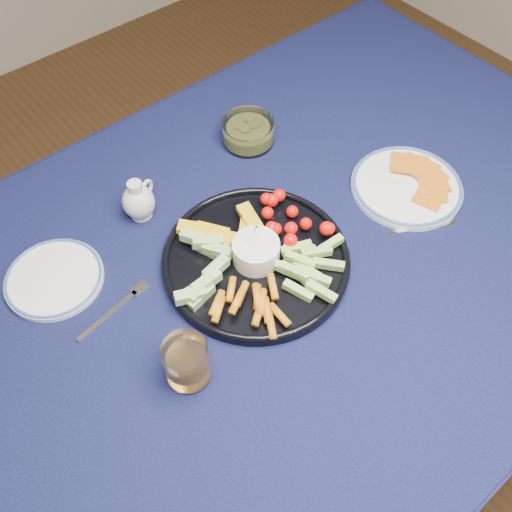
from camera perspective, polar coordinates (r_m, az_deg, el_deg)
dining_table at (r=1.16m, az=1.55°, el=-2.92°), size 1.67×1.07×0.75m
crudite_platter at (r=1.07m, az=-0.12°, el=-0.20°), size 0.36×0.36×0.11m
creamer_pitcher at (r=1.16m, az=-11.64°, el=5.41°), size 0.08×0.07×0.09m
pickle_bowl at (r=1.30m, az=-0.79°, el=12.22°), size 0.12×0.12×0.05m
cheese_plate at (r=1.24m, az=14.87°, el=6.87°), size 0.23×0.23×0.03m
juice_tumbler at (r=0.94m, az=-6.89°, el=-10.63°), size 0.08×0.08×0.09m
fork_left at (r=1.06m, az=-13.51°, el=-4.88°), size 0.16×0.04×0.00m
fork_right at (r=1.19m, az=16.76°, el=2.88°), size 0.14×0.08×0.00m
side_plate_extra at (r=1.12m, az=-19.54°, el=-2.10°), size 0.18×0.18×0.02m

